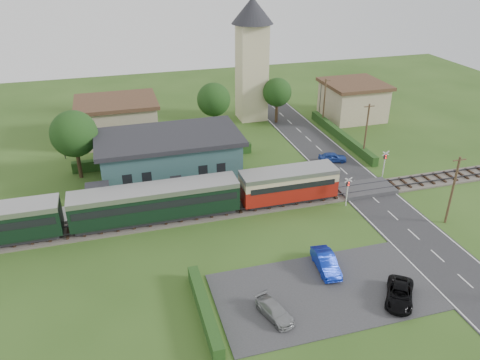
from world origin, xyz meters
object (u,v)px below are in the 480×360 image
object	(u,v)px
equipment_hut	(99,197)
car_park_blue	(326,262)
house_east	(353,100)
car_park_dark	(400,294)
house_west	(118,119)
crossing_signal_far	(385,160)
car_park_silver	(275,311)
pedestrian_far	(101,202)
church_tower	(252,51)
train	(122,206)
crossing_signal_near	(348,188)
pedestrian_near	(247,182)
station_building	(170,156)
car_on_road	(333,157)

from	to	relation	value
equipment_hut	car_park_blue	distance (m)	23.10
house_east	car_park_dark	bearing A→B (deg)	-113.16
house_west	crossing_signal_far	distance (m)	35.26
car_park_silver	pedestrian_far	size ratio (longest dim) A/B	1.88
church_tower	car_park_blue	size ratio (longest dim) A/B	4.22
equipment_hut	church_tower	distance (m)	33.48
house_east	car_park_silver	size ratio (longest dim) A/B	2.48
train	car_park_dark	xyz separation A→B (m)	(19.41, -16.50, -1.52)
house_west	crossing_signal_near	distance (m)	33.22
train	car_park_blue	size ratio (longest dim) A/B	10.36
church_tower	pedestrian_near	xyz separation A→B (m)	(-7.63, -23.00, -8.85)
equipment_hut	crossing_signal_near	xyz separation A→B (m)	(24.40, -5.61, 0.39)
church_tower	house_east	xyz separation A→B (m)	(15.00, -4.00, -7.43)
train	crossing_signal_far	bearing A→B (deg)	4.64
church_tower	pedestrian_far	size ratio (longest dim) A/B	9.34
car_park_blue	car_park_silver	bearing A→B (deg)	-139.87
train	house_east	bearing A→B (deg)	31.52
house_west	house_east	world-z (taller)	same
train	house_east	world-z (taller)	house_east
car_park_blue	house_east	bearing A→B (deg)	64.96
crossing_signal_far	pedestrian_far	size ratio (longest dim) A/B	1.74
station_building	pedestrian_near	world-z (taller)	station_building
train	church_tower	size ratio (longest dim) A/B	2.45
church_tower	car_on_road	bearing A→B (deg)	-75.05
equipment_hut	house_east	distance (m)	42.41
church_tower	pedestrian_near	bearing A→B (deg)	-108.34
pedestrian_far	house_west	bearing A→B (deg)	13.78
pedestrian_near	church_tower	bearing A→B (deg)	-119.03
church_tower	car_park_dark	size ratio (longest dim) A/B	4.21
car_park_blue	pedestrian_far	distance (m)	22.67
house_east	car_on_road	world-z (taller)	house_east
crossing_signal_near	pedestrian_far	distance (m)	24.78
car_on_road	pedestrian_near	size ratio (longest dim) A/B	1.86
train	house_west	distance (m)	23.03
crossing_signal_near	car_park_dark	bearing A→B (deg)	-101.52
equipment_hut	train	size ratio (longest dim) A/B	0.06
car_on_road	crossing_signal_near	bearing A→B (deg)	175.72
car_on_road	pedestrian_far	world-z (taller)	pedestrian_far
pedestrian_far	train	bearing A→B (deg)	-123.23
train	pedestrian_near	xyz separation A→B (m)	(13.25, 3.00, -0.81)
house_west	pedestrian_far	distance (m)	20.48
crossing_signal_far	car_park_blue	xyz separation A→B (m)	(-13.81, -13.89, -1.37)
crossing_signal_near	car_park_dark	size ratio (longest dim) A/B	0.78
station_building	church_tower	size ratio (longest dim) A/B	0.91
house_west	train	bearing A→B (deg)	-92.19
equipment_hut	house_east	size ratio (longest dim) A/B	0.29
church_tower	crossing_signal_near	size ratio (longest dim) A/B	5.37
church_tower	house_east	distance (m)	17.21
church_tower	car_park_silver	size ratio (longest dim) A/B	4.96
house_west	car_park_dark	size ratio (longest dim) A/B	2.59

